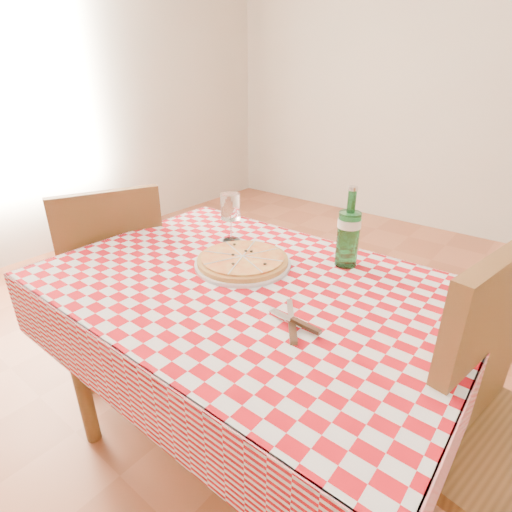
{
  "coord_description": "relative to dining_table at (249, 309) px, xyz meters",
  "views": [
    {
      "loc": [
        0.7,
        -0.83,
        1.35
      ],
      "look_at": [
        -0.02,
        0.06,
        0.82
      ],
      "focal_mm": 28.0,
      "sensor_mm": 36.0,
      "label": 1
    }
  ],
  "objects": [
    {
      "name": "chair_far",
      "position": [
        -0.79,
        0.0,
        -0.13
      ],
      "size": [
        0.55,
        0.55,
        0.93
      ],
      "rotation": [
        0.0,
        0.0,
        2.74
      ],
      "color": "brown",
      "rests_on": "ground"
    },
    {
      "name": "wine_glass",
      "position": [
        -0.26,
        0.21,
        0.19
      ],
      "size": [
        0.09,
        0.09,
        0.19
      ],
      "primitive_type": null,
      "rotation": [
        0.0,
        0.0,
        -0.3
      ],
      "color": "white",
      "rests_on": "tablecloth"
    },
    {
      "name": "tablecloth",
      "position": [
        0.0,
        0.0,
        0.09
      ],
      "size": [
        1.3,
        0.9,
        0.01
      ],
      "primitive_type": "cube",
      "color": "#B40B14",
      "rests_on": "dining_table"
    },
    {
      "name": "cutlery",
      "position": [
        0.23,
        -0.11,
        0.11
      ],
      "size": [
        0.28,
        0.26,
        0.02
      ],
      "primitive_type": null,
      "rotation": [
        0.0,
        0.0,
        -0.43
      ],
      "color": "silver",
      "rests_on": "tablecloth"
    },
    {
      "name": "dining_table",
      "position": [
        0.0,
        0.0,
        0.0
      ],
      "size": [
        1.2,
        0.8,
        0.75
      ],
      "color": "brown",
      "rests_on": "ground"
    },
    {
      "name": "water_bottle",
      "position": [
        0.18,
        0.3,
        0.23
      ],
      "size": [
        0.1,
        0.1,
        0.27
      ],
      "primitive_type": null,
      "rotation": [
        0.0,
        0.0,
        -0.31
      ],
      "color": "#1B6C2C",
      "rests_on": "tablecloth"
    },
    {
      "name": "pizza_plate",
      "position": [
        -0.09,
        0.08,
        0.12
      ],
      "size": [
        0.42,
        0.42,
        0.04
      ],
      "primitive_type": null,
      "rotation": [
        0.0,
        0.0,
        -0.4
      ],
      "color": "#D38D46",
      "rests_on": "tablecloth"
    }
  ]
}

